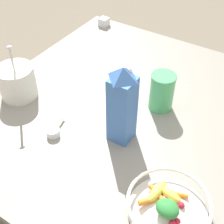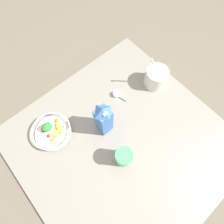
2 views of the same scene
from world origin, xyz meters
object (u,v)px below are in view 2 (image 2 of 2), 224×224
milk_carton (104,120)px  fruit_bowl (52,131)px  yogurt_tub (156,77)px  drinking_cup (123,157)px

milk_carton → fruit_bowl: bearing=145.0°
yogurt_tub → fruit_bowl: bearing=167.6°
milk_carton → drinking_cup: 0.22m
fruit_bowl → milk_carton: 0.32m
drinking_cup → milk_carton: bearing=77.9°
milk_carton → drinking_cup: (-0.04, -0.20, -0.07)m
fruit_bowl → milk_carton: milk_carton is taller
milk_carton → yogurt_tub: milk_carton is taller
yogurt_tub → drinking_cup: size_ratio=1.77×
fruit_bowl → drinking_cup: 0.43m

